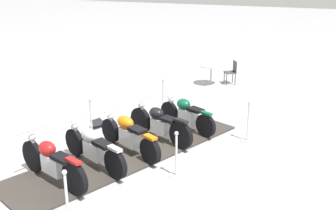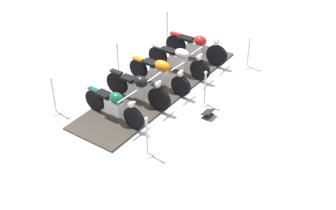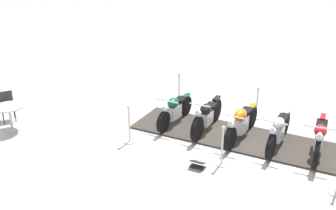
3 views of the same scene
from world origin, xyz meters
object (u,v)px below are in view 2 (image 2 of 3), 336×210
at_px(motorcycle_copper, 160,73).
at_px(motorcycle_maroon, 197,47).
at_px(stanchion_right_mid, 205,93).
at_px(motorcycle_forest, 114,105).
at_px(stanchion_left_mid, 118,62).
at_px(stanchion_left_rear, 167,32).
at_px(stanchion_right_rear, 248,57).
at_px(info_placard, 208,114).
at_px(motorcycle_black, 138,88).
at_px(stanchion_left_front, 55,101).
at_px(motorcycle_chrome, 179,60).
at_px(stanchion_right_front, 147,143).

height_order(motorcycle_copper, motorcycle_maroon, motorcycle_maroon).
bearing_deg(stanchion_right_mid, motorcycle_forest, 120.38).
relative_size(motorcycle_copper, stanchion_left_mid, 1.97).
height_order(stanchion_left_rear, stanchion_right_rear, stanchion_left_rear).
xyz_separation_m(motorcycle_maroon, stanchion_left_mid, (-1.28, 2.27, -0.16)).
bearing_deg(stanchion_right_mid, stanchion_left_rear, 26.87).
bearing_deg(info_placard, stanchion_right_rear, -172.85).
height_order(stanchion_left_mid, info_placard, stanchion_left_mid).
relative_size(motorcycle_black, stanchion_right_rear, 2.03).
relative_size(stanchion_left_front, stanchion_right_mid, 1.03).
bearing_deg(motorcycle_chrome, stanchion_right_mid, -32.57).
height_order(motorcycle_forest, motorcycle_maroon, motorcycle_maroon).
bearing_deg(motorcycle_maroon, stanchion_right_front, -75.32).
xyz_separation_m(motorcycle_copper, motorcycle_maroon, (1.90, -0.79, 0.01)).
xyz_separation_m(stanchion_left_front, stanchion_right_mid, (1.25, -3.95, 0.03)).
bearing_deg(motorcycle_forest, info_placard, 41.74).
height_order(motorcycle_forest, stanchion_right_rear, stanchion_right_rear).
relative_size(motorcycle_black, stanchion_left_front, 1.87).
relative_size(motorcycle_copper, stanchion_right_mid, 1.94).
distance_m(motorcycle_forest, motorcycle_maroon, 4.12).
xyz_separation_m(stanchion_left_front, info_placard, (0.67, -4.13, -0.28)).
height_order(stanchion_right_mid, stanchion_right_rear, stanchion_right_mid).
xyz_separation_m(stanchion_right_front, stanchion_right_mid, (2.47, -1.04, 0.04)).
height_order(motorcycle_chrome, stanchion_left_mid, stanchion_left_mid).
height_order(motorcycle_forest, stanchion_right_front, stanchion_right_front).
bearing_deg(motorcycle_black, info_placard, 15.48).
distance_m(motorcycle_forest, stanchion_left_mid, 2.62).
distance_m(motorcycle_copper, motorcycle_maroon, 2.06).
bearing_deg(info_placard, motorcycle_forest, -50.73).
relative_size(motorcycle_maroon, stanchion_left_front, 1.93).
relative_size(stanchion_right_mid, info_placard, 2.44).
bearing_deg(stanchion_right_rear, motorcycle_forest, 139.21).
xyz_separation_m(motorcycle_chrome, stanchion_left_rear, (2.15, 0.84, -0.12)).
xyz_separation_m(motorcycle_forest, stanchion_left_mid, (2.52, 0.69, -0.14)).
xyz_separation_m(stanchion_left_mid, stanchion_right_mid, (-1.22, -2.91, 0.02)).
bearing_deg(motorcycle_maroon, stanchion_left_mid, -131.37).
xyz_separation_m(motorcycle_forest, stanchion_left_front, (0.05, 1.73, -0.15)).
xyz_separation_m(motorcycle_maroon, stanchion_right_front, (-4.97, 0.40, -0.17)).
distance_m(stanchion_left_front, stanchion_left_mid, 2.68).
height_order(motorcycle_chrome, motorcycle_maroon, motorcycle_maroon).
bearing_deg(motorcycle_chrome, stanchion_left_rear, 135.21).
height_order(motorcycle_maroon, stanchion_left_front, stanchion_left_front).
bearing_deg(info_placard, stanchion_left_front, -58.10).
height_order(motorcycle_copper, stanchion_right_mid, stanchion_right_mid).
relative_size(motorcycle_copper, stanchion_left_rear, 1.80).
relative_size(stanchion_right_front, stanchion_left_rear, 0.95).
bearing_deg(motorcycle_maroon, stanchion_left_front, -112.13).
relative_size(motorcycle_black, stanchion_right_mid, 1.93).
bearing_deg(stanchion_right_mid, motorcycle_chrome, 33.65).
height_order(motorcycle_chrome, stanchion_right_mid, stanchion_right_mid).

